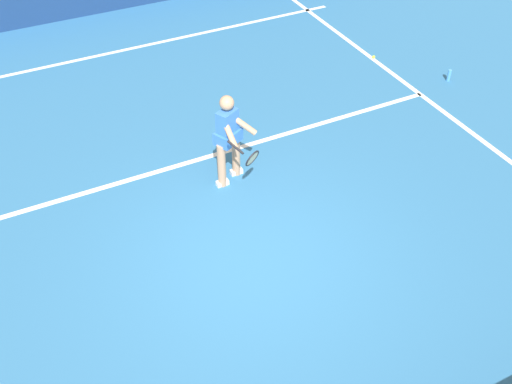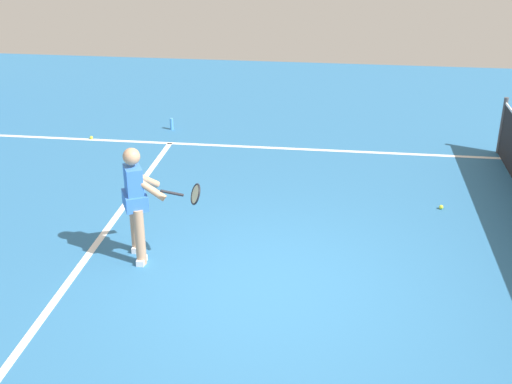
# 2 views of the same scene
# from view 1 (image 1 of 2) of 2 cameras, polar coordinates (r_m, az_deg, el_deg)

# --- Properties ---
(ground_plane) EXTENTS (24.18, 24.18, 0.00)m
(ground_plane) POSITION_cam_1_polar(r_m,az_deg,el_deg) (8.35, -0.45, -6.56)
(ground_plane) COLOR teal
(baseline_marking) EXTENTS (10.74, 0.10, 0.01)m
(baseline_marking) POSITION_cam_1_polar(r_m,az_deg,el_deg) (13.61, -13.52, 12.80)
(baseline_marking) COLOR white
(baseline_marking) RESTS_ON ground
(service_line_marking) EXTENTS (9.74, 0.10, 0.01)m
(service_line_marking) POSITION_cam_1_polar(r_m,az_deg,el_deg) (10.04, -6.66, 2.76)
(service_line_marking) COLOR white
(service_line_marking) RESTS_ON ground
(tennis_player) EXTENTS (0.68, 1.13, 1.55)m
(tennis_player) POSITION_cam_1_polar(r_m,az_deg,el_deg) (9.12, -2.58, 5.26)
(tennis_player) COLOR tan
(tennis_player) RESTS_ON ground
(tennis_ball_near) EXTENTS (0.07, 0.07, 0.07)m
(tennis_ball_near) POSITION_cam_1_polar(r_m,az_deg,el_deg) (13.25, 11.15, 12.52)
(tennis_ball_near) COLOR #D1E533
(tennis_ball_near) RESTS_ON ground
(water_bottle) EXTENTS (0.07, 0.07, 0.24)m
(water_bottle) POSITION_cam_1_polar(r_m,az_deg,el_deg) (12.75, 17.92, 10.53)
(water_bottle) COLOR #4C9EE5
(water_bottle) RESTS_ON ground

